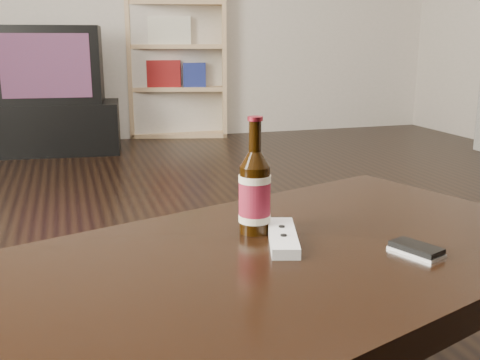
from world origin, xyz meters
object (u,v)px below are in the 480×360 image
object	(u,v)px
tv_stand	(55,127)
tv	(50,65)
bookshelf	(177,43)
coffee_table	(295,275)
beer_bottle	(255,193)
phone	(416,249)
remote	(283,237)

from	to	relation	value
tv_stand	tv	world-z (taller)	tv
bookshelf	coffee_table	world-z (taller)	bookshelf
tv_stand	tv	distance (m)	0.43
tv_stand	bookshelf	xyz separation A→B (m)	(0.98, 0.51, 0.58)
coffee_table	beer_bottle	bearing A→B (deg)	112.24
tv	beer_bottle	bearing A→B (deg)	-75.82
tv	bookshelf	world-z (taller)	bookshelf
beer_bottle	coffee_table	bearing A→B (deg)	-67.76
tv	beer_bottle	size ratio (longest dim) A/B	3.18
beer_bottle	tv_stand	bearing A→B (deg)	97.69
tv	coffee_table	world-z (taller)	tv
phone	tv_stand	bearing A→B (deg)	79.97
tv_stand	coffee_table	size ratio (longest dim) A/B	0.72
bookshelf	beer_bottle	bearing A→B (deg)	-84.44
phone	remote	world-z (taller)	remote
tv_stand	remote	world-z (taller)	remote
tv_stand	bookshelf	size ratio (longest dim) A/B	0.61
beer_bottle	remote	bearing A→B (deg)	-65.89
coffee_table	remote	xyz separation A→B (m)	(-0.01, 0.04, 0.06)
tv_stand	remote	size ratio (longest dim) A/B	4.72
tv_stand	phone	distance (m)	3.39
bookshelf	phone	xyz separation A→B (m)	(-0.32, -3.82, -0.34)
coffee_table	beer_bottle	xyz separation A→B (m)	(-0.04, 0.11, 0.13)
tv	bookshelf	distance (m)	1.11
bookshelf	remote	size ratio (longest dim) A/B	7.74
bookshelf	coffee_table	size ratio (longest dim) A/B	1.18
bookshelf	phone	size ratio (longest dim) A/B	13.93
tv	coffee_table	distance (m)	3.27
remote	coffee_table	bearing A→B (deg)	-54.32
tv	beer_bottle	distance (m)	3.15
beer_bottle	phone	xyz separation A→B (m)	(0.24, -0.19, -0.07)
tv_stand	phone	xyz separation A→B (m)	(0.66, -3.32, 0.24)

